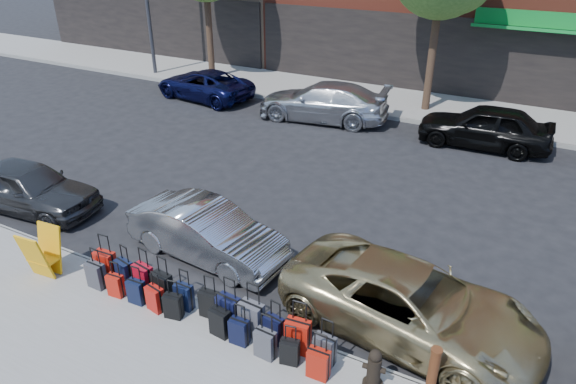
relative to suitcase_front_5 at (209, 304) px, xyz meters
The scene contains 35 objects.
ground 4.77m from the suitcase_front_5, 90.47° to the left, with size 120.00×120.00×0.00m, color black.
sidewalk_near 1.78m from the suitcase_front_5, 91.29° to the right, with size 60.00×4.00×0.15m, color gray.
sidewalk_far 14.76m from the suitcase_front_5, 90.15° to the left, with size 60.00×4.00×0.15m, color gray.
curb_near 0.45m from the suitcase_front_5, 98.14° to the left, with size 60.00×0.08×0.15m, color gray.
curb_far 12.74m from the suitcase_front_5, 90.18° to the left, with size 60.00×0.08×0.15m, color gray.
suitcase_front_0 2.59m from the suitcase_front_5, behind, with size 0.45×0.27×1.05m.
suitcase_front_1 2.11m from the suitcase_front_5, behind, with size 0.42×0.28×0.92m.
suitcase_front_2 1.60m from the suitcase_front_5, behind, with size 0.45×0.29×1.01m.
suitcase_front_3 1.10m from the suitcase_front_5, behind, with size 0.42×0.26×0.98m.
suitcase_front_4 0.57m from the suitcase_front_5, behind, with size 0.36×0.20×0.87m.
suitcase_front_5 is the anchor object (origin of this frame).
suitcase_front_6 0.48m from the suitcase_front_5, ahead, with size 0.45×0.27×1.04m.
suitcase_front_7 0.96m from the suitcase_front_5, ahead, with size 0.46×0.28×1.08m.
suitcase_front_8 1.41m from the suitcase_front_5, ahead, with size 0.38×0.25×0.85m.
suitcase_front_9 1.89m from the suitcase_front_5, ahead, with size 0.45×0.28×1.03m.
suitcase_front_10 2.42m from the suitcase_front_5, ahead, with size 0.38×0.22×0.89m.
suitcase_back_0 2.60m from the suitcase_front_5, behind, with size 0.38×0.22×0.90m.
suitcase_back_1 2.06m from the suitcase_front_5, 169.39° to the right, with size 0.34×0.21×0.78m.
suitcase_back_2 1.54m from the suitcase_front_5, 166.91° to the right, with size 0.35×0.22×0.82m.
suitcase_back_3 1.08m from the suitcase_front_5, 161.30° to the right, with size 0.38×0.27×0.84m.
suitcase_back_4 0.68m from the suitcase_front_5, 149.46° to the right, with size 0.37×0.26×0.81m.
suitcase_back_6 0.57m from the suitcase_front_5, 34.50° to the right, with size 0.39×0.25×0.88m.
suitcase_back_7 0.95m from the suitcase_front_5, 20.92° to the right, with size 0.35×0.21×0.82m.
suitcase_back_8 1.51m from the suitcase_front_5, 15.31° to the right, with size 0.37×0.23×0.87m.
suitcase_back_9 1.93m from the suitcase_front_5, 10.11° to the right, with size 0.35×0.25×0.77m.
suitcase_back_10 2.49m from the suitcase_front_5, ahead, with size 0.37×0.22×0.87m.
fire_hydrant 3.33m from the suitcase_front_5, ahead, with size 0.38×0.34×0.75m.
bollard 4.20m from the suitcase_front_5, ahead, with size 0.18×0.18×0.98m.
display_rack 3.91m from the suitcase_front_5, behind, with size 0.66×0.71×1.08m.
car_near_0 6.93m from the suitcase_front_5, 168.45° to the left, with size 1.58×3.92×1.34m, color #333335.
car_near_1 2.25m from the suitcase_front_5, 126.61° to the left, with size 1.34×3.85×1.27m, color #ACAFB3.
car_near_2 3.75m from the suitcase_front_5, 23.85° to the left, with size 2.21×4.80×1.33m, color tan.
car_far_0 14.40m from the suitcase_front_5, 126.45° to the left, with size 2.08×4.50×1.25m, color #0C0F39.
car_far_1 11.85m from the suitcase_front_5, 103.97° to the left, with size 2.05×5.03×1.46m, color silver.
car_far_2 11.98m from the suitcase_front_5, 74.89° to the left, with size 1.75×4.34×1.48m, color black.
Camera 1 is at (4.92, -10.79, 6.83)m, focal length 32.00 mm.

